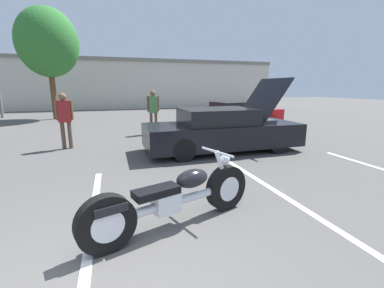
{
  "coord_description": "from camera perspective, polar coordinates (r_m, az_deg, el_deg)",
  "views": [
    {
      "loc": [
        0.35,
        -1.92,
        1.93
      ],
      "look_at": [
        1.86,
        2.92,
        0.8
      ],
      "focal_mm": 24.0,
      "sensor_mm": 36.0,
      "label": 1
    }
  ],
  "objects": [
    {
      "name": "parking_stripe_middle",
      "position": [
        4.01,
        -21.46,
        -17.12
      ],
      "size": [
        0.12,
        4.83,
        0.01
      ],
      "primitive_type": "cube",
      "color": "white",
      "rests_on": "ground"
    },
    {
      "name": "parking_stripe_back",
      "position": [
        4.91,
        20.64,
        -11.39
      ],
      "size": [
        0.12,
        4.83,
        0.01
      ],
      "primitive_type": "cube",
      "color": "white",
      "rests_on": "ground"
    },
    {
      "name": "far_building",
      "position": [
        25.72,
        -18.55,
        12.85
      ],
      "size": [
        32.0,
        4.2,
        4.4
      ],
      "color": "beige",
      "rests_on": "ground"
    },
    {
      "name": "tree_background",
      "position": [
        18.03,
        -29.4,
        18.99
      ],
      "size": [
        3.4,
        3.4,
        6.4
      ],
      "color": "brown",
      "rests_on": "ground"
    },
    {
      "name": "motorcycle",
      "position": [
        3.63,
        -3.86,
        -12.06
      ],
      "size": [
        2.55,
        1.06,
        1.0
      ],
      "rotation": [
        0.0,
        0.0,
        0.32
      ],
      "color": "black",
      "rests_on": "ground"
    },
    {
      "name": "show_car_hood_open",
      "position": [
        7.91,
        6.79,
        3.04
      ],
      "size": [
        4.7,
        1.84,
        2.2
      ],
      "rotation": [
        0.0,
        0.0,
        0.0
      ],
      "color": "black",
      "rests_on": "ground"
    },
    {
      "name": "parked_car_right_row",
      "position": [
        13.26,
        10.0,
        6.54
      ],
      "size": [
        4.91,
        2.48,
        1.21
      ],
      "rotation": [
        0.0,
        0.0,
        0.17
      ],
      "color": "red",
      "rests_on": "ground"
    },
    {
      "name": "spectator_near_motorcycle",
      "position": [
        8.99,
        -26.46,
        5.63
      ],
      "size": [
        0.52,
        0.23,
        1.75
      ],
      "color": "brown",
      "rests_on": "ground"
    },
    {
      "name": "spectator_by_show_car",
      "position": [
        10.83,
        -8.62,
        7.91
      ],
      "size": [
        0.52,
        0.24,
        1.79
      ],
      "color": "brown",
      "rests_on": "ground"
    }
  ]
}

